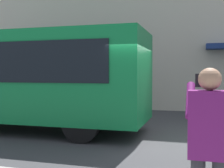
# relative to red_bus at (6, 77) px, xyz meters

# --- Properties ---
(ground_plane) EXTENTS (60.00, 60.00, 0.00)m
(ground_plane) POSITION_rel_red_bus_xyz_m (-4.99, 0.22, -1.68)
(ground_plane) COLOR #38383A
(red_bus) EXTENTS (9.05, 2.54, 3.08)m
(red_bus) POSITION_rel_red_bus_xyz_m (0.00, 0.00, 0.00)
(red_bus) COLOR #0F7238
(red_bus) RESTS_ON ground_plane
(pedestrian_photographer) EXTENTS (0.53, 0.52, 1.70)m
(pedestrian_photographer) POSITION_rel_red_bus_xyz_m (-6.00, 5.13, -0.54)
(pedestrian_photographer) COLOR #2D2D33
(pedestrian_photographer) RESTS_ON sidewalk_curb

